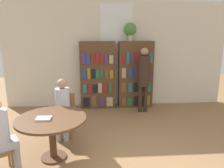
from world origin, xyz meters
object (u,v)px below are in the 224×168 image
(seated_reader_left, at_px, (62,105))
(chair_left_side, at_px, (65,112))
(bookshelf_left, at_px, (98,75))
(flower_vase, at_px, (130,30))
(librarian_standing, at_px, (144,73))
(seated_reader_right, at_px, (2,132))
(bookshelf_right, at_px, (135,75))
(reading_table, at_px, (52,125))

(seated_reader_left, bearing_deg, chair_left_side, -90.00)
(bookshelf_left, bearing_deg, flower_vase, 0.29)
(seated_reader_left, distance_m, librarian_standing, 2.41)
(chair_left_side, relative_size, seated_reader_right, 0.73)
(bookshelf_right, distance_m, reading_table, 3.25)
(seated_reader_left, xyz_separation_m, seated_reader_right, (-0.73, -1.13, -0.02))
(bookshelf_left, xyz_separation_m, flower_vase, (0.92, 0.00, 1.26))
(flower_vase, height_order, seated_reader_right, flower_vase)
(bookshelf_left, xyz_separation_m, seated_reader_right, (-1.46, -2.99, -0.25))
(reading_table, bearing_deg, bookshelf_left, 72.85)
(seated_reader_right, bearing_deg, bookshelf_right, 109.25)
(flower_vase, bearing_deg, librarian_standing, -58.53)
(flower_vase, xyz_separation_m, seated_reader_left, (-1.65, -1.86, -1.49))
(bookshelf_right, relative_size, chair_left_side, 2.14)
(librarian_standing, bearing_deg, bookshelf_right, 104.56)
(chair_left_side, distance_m, seated_reader_right, 1.52)
(seated_reader_right, xyz_separation_m, librarian_standing, (2.68, 2.49, 0.39))
(bookshelf_left, height_order, seated_reader_left, bookshelf_left)
(chair_left_side, relative_size, seated_reader_left, 0.71)
(bookshelf_left, relative_size, reading_table, 1.60)
(chair_left_side, relative_size, librarian_standing, 0.50)
(bookshelf_right, xyz_separation_m, chair_left_side, (-1.81, -1.69, -0.45))
(reading_table, xyz_separation_m, librarian_standing, (2.03, 2.11, 0.46))
(reading_table, bearing_deg, flower_vase, 56.65)
(flower_vase, xyz_separation_m, librarian_standing, (0.31, -0.51, -1.12))
(bookshelf_left, height_order, librarian_standing, bookshelf_left)
(bookshelf_left, relative_size, seated_reader_right, 1.56)
(seated_reader_right, distance_m, librarian_standing, 3.68)
(reading_table, height_order, seated_reader_right, seated_reader_right)
(seated_reader_left, height_order, librarian_standing, librarian_standing)
(bookshelf_left, bearing_deg, librarian_standing, -22.24)
(reading_table, bearing_deg, seated_reader_left, 84.28)
(reading_table, bearing_deg, chair_left_side, 84.28)
(bookshelf_left, xyz_separation_m, librarian_standing, (1.23, -0.50, 0.14))
(bookshelf_left, distance_m, librarian_standing, 1.33)
(reading_table, distance_m, seated_reader_right, 0.76)
(seated_reader_left, bearing_deg, reading_table, 90.00)
(bookshelf_right, height_order, seated_reader_right, bookshelf_right)
(chair_left_side, height_order, seated_reader_left, seated_reader_left)
(bookshelf_left, xyz_separation_m, bookshelf_right, (1.10, -0.00, -0.00))
(bookshelf_right, relative_size, reading_table, 1.60)
(flower_vase, relative_size, chair_left_side, 0.56)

